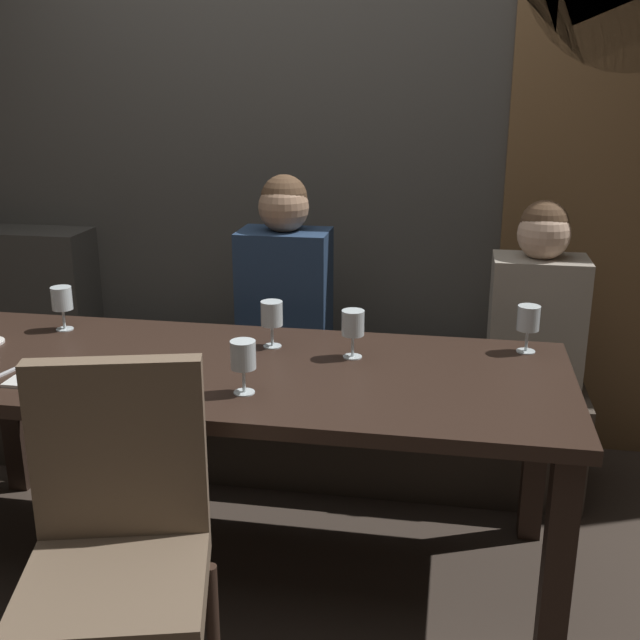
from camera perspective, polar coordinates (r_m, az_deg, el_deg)
The scene contains 15 objects.
ground at distance 2.90m, azimuth -6.10°, elevation -17.16°, with size 9.00×9.00×0.00m, color #382D26.
back_wall_tiled at distance 3.57m, azimuth -1.36°, elevation 15.24°, with size 6.00×0.12×3.00m, color #4C4944.
arched_door at distance 3.50m, azimuth 21.14°, elevation 11.83°, with size 0.90×0.05×2.55m.
dining_table at distance 2.58m, azimuth -6.57°, elevation -5.17°, with size 2.20×0.84×0.74m.
banquette_bench at distance 3.37m, azimuth -2.95°, elevation -7.30°, with size 2.50×0.44×0.45m.
chair_near_side at distance 2.05m, azimuth -14.70°, elevation -15.03°, with size 0.54×0.54×0.98m.
diner_redhead at distance 3.13m, azimuth -2.61°, elevation 2.70°, with size 0.36×0.24×0.83m.
diner_bearded at distance 3.14m, azimuth 15.73°, elevation 1.31°, with size 0.36×0.24×0.75m.
wine_glass_near_right at distance 3.01m, azimuth -18.46°, elevation 1.38°, with size 0.08×0.08×0.16m.
wine_glass_end_left at distance 2.57m, azimuth 2.44°, elevation -0.40°, with size 0.08×0.08×0.16m.
wine_glass_near_left at distance 2.71m, azimuth 15.07°, elevation -0.02°, with size 0.08×0.08×0.16m.
wine_glass_center_front at distance 2.29m, azimuth -5.68°, elevation -2.67°, with size 0.08×0.08×0.16m.
wine_glass_center_back at distance 2.68m, azimuth -3.57°, elevation 0.31°, with size 0.08×0.08×0.16m.
dessert_plate at distance 2.57m, azimuth -19.52°, elevation -3.77°, with size 0.19×0.19×0.05m.
fork_on_table at distance 2.66m, azimuth -21.98°, elevation -3.57°, with size 0.02×0.17×0.01m, color silver.
Camera 1 is at (0.70, -2.28, 1.65)m, focal length 43.51 mm.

